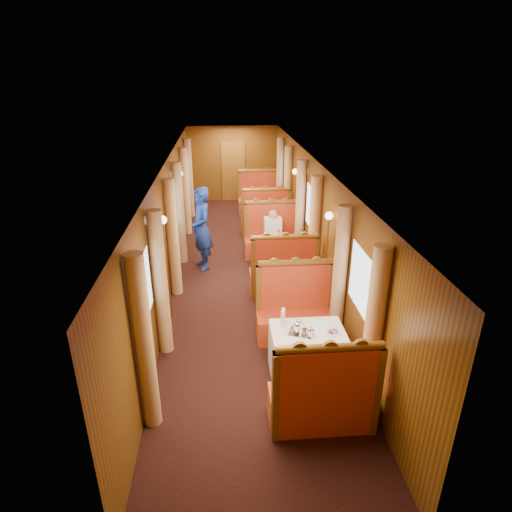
{
  "coord_description": "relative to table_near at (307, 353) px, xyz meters",
  "views": [
    {
      "loc": [
        -0.41,
        -8.57,
        4.14
      ],
      "look_at": [
        0.17,
        -1.46,
        1.05
      ],
      "focal_mm": 30.0,
      "sensor_mm": 36.0,
      "label": 1
    }
  ],
  "objects": [
    {
      "name": "wall_near",
      "position": [
        -0.75,
        -2.5,
        0.88
      ],
      "size": [
        3.0,
        0.01,
        2.5
      ],
      "primitive_type": null,
      "rotation": [
        -1.57,
        0.0,
        0.0
      ],
      "color": "brown",
      "rests_on": "floor"
    },
    {
      "name": "curtain_right_far_b",
      "position": [
        0.63,
        7.78,
        0.8
      ],
      "size": [
        0.22,
        0.22,
        2.35
      ],
      "primitive_type": "cylinder",
      "color": "tan",
      "rests_on": "floor"
    },
    {
      "name": "passenger",
      "position": [
        -0.0,
        4.26,
        0.37
      ],
      "size": [
        0.4,
        0.44,
        0.76
      ],
      "color": "beige",
      "rests_on": "banquette_mid_aft"
    },
    {
      "name": "banquette_near_aft",
      "position": [
        0.0,
        1.01,
        0.05
      ],
      "size": [
        1.3,
        0.55,
        1.34
      ],
      "color": "#AB1813",
      "rests_on": "floor"
    },
    {
      "name": "table_far",
      "position": [
        0.0,
        7.0,
        0.0
      ],
      "size": [
        1.05,
        0.72,
        0.75
      ],
      "primitive_type": "cube",
      "color": "white",
      "rests_on": "floor"
    },
    {
      "name": "ceiling",
      "position": [
        -0.75,
        3.5,
        2.12
      ],
      "size": [
        3.0,
        12.0,
        0.01
      ],
      "primitive_type": null,
      "rotation": [
        3.14,
        0.0,
        0.0
      ],
      "color": "silver",
      "rests_on": "wall_left"
    },
    {
      "name": "sconce_right_aft",
      "position": [
        0.65,
        5.25,
        1.01
      ],
      "size": [
        0.14,
        0.14,
        1.95
      ],
      "color": "#BF8C3F",
      "rests_on": "floor"
    },
    {
      "name": "teapot_back",
      "position": [
        -0.11,
        0.08,
        0.44
      ],
      "size": [
        0.17,
        0.14,
        0.12
      ],
      "primitive_type": null,
      "rotation": [
        0.0,
        0.0,
        -0.18
      ],
      "color": "silver",
      "rests_on": "tea_tray"
    },
    {
      "name": "sconce_left_fore",
      "position": [
        -2.15,
        1.75,
        1.01
      ],
      "size": [
        0.14,
        0.14,
        1.95
      ],
      "color": "#BF8C3F",
      "rests_on": "floor"
    },
    {
      "name": "teapot_right",
      "position": [
        -0.01,
        -0.16,
        0.44
      ],
      "size": [
        0.16,
        0.13,
        0.12
      ],
      "primitive_type": null,
      "rotation": [
        0.0,
        0.0,
        0.11
      ],
      "color": "silver",
      "rests_on": "tea_tray"
    },
    {
      "name": "rose_vase_mid",
      "position": [
        0.04,
        3.54,
        0.55
      ],
      "size": [
        0.06,
        0.06,
        0.36
      ],
      "rotation": [
        0.0,
        0.0,
        0.13
      ],
      "color": "silver",
      "rests_on": "table_mid"
    },
    {
      "name": "sconce_left_aft",
      "position": [
        -2.15,
        5.25,
        1.01
      ],
      "size": [
        0.14,
        0.14,
        1.95
      ],
      "color": "#BF8C3F",
      "rests_on": "floor"
    },
    {
      "name": "banquette_mid_fwd",
      "position": [
        0.0,
        2.49,
        0.05
      ],
      "size": [
        1.3,
        0.55,
        1.34
      ],
      "color": "#AB1813",
      "rests_on": "floor"
    },
    {
      "name": "curtain_left_far_a",
      "position": [
        -2.13,
        6.22,
        0.8
      ],
      "size": [
        0.22,
        0.22,
        2.35
      ],
      "primitive_type": "cylinder",
      "color": "tan",
      "rests_on": "floor"
    },
    {
      "name": "steward",
      "position": [
        -1.63,
        3.91,
        0.56
      ],
      "size": [
        0.65,
        0.8,
        1.87
      ],
      "primitive_type": "imported",
      "rotation": [
        0.0,
        0.0,
        -1.22
      ],
      "color": "navy",
      "rests_on": "floor"
    },
    {
      "name": "table_mid",
      "position": [
        0.0,
        3.5,
        0.0
      ],
      "size": [
        1.05,
        0.72,
        0.75
      ],
      "primitive_type": "cube",
      "color": "white",
      "rests_on": "floor"
    },
    {
      "name": "curtain_left_mid_a",
      "position": [
        -2.13,
        2.72,
        0.8
      ],
      "size": [
        0.22,
        0.22,
        2.35
      ],
      "primitive_type": "cylinder",
      "color": "tan",
      "rests_on": "floor"
    },
    {
      "name": "teapot_left",
      "position": [
        -0.17,
        -0.06,
        0.45
      ],
      "size": [
        0.2,
        0.16,
        0.14
      ],
      "primitive_type": null,
      "rotation": [
        0.0,
        0.0,
        0.19
      ],
      "color": "silver",
      "rests_on": "tea_tray"
    },
    {
      "name": "table_near",
      "position": [
        0.0,
        0.0,
        0.0
      ],
      "size": [
        1.05,
        0.72,
        0.75
      ],
      "primitive_type": "cube",
      "color": "white",
      "rests_on": "floor"
    },
    {
      "name": "curtain_right_mid_b",
      "position": [
        0.63,
        4.28,
        0.8
      ],
      "size": [
        0.22,
        0.22,
        2.35
      ],
      "primitive_type": "cylinder",
      "color": "tan",
      "rests_on": "floor"
    },
    {
      "name": "curtain_left_near_b",
      "position": [
        -2.13,
        0.78,
        0.8
      ],
      "size": [
        0.22,
        0.22,
        2.35
      ],
      "primitive_type": "cylinder",
      "color": "tan",
      "rests_on": "floor"
    },
    {
      "name": "window_right_near",
      "position": [
        0.74,
        0.0,
        1.07
      ],
      "size": [
        0.01,
        1.2,
        0.9
      ],
      "primitive_type": null,
      "rotation": [
        1.57,
        0.0,
        -1.57
      ],
      "color": "#97ADCD",
      "rests_on": "wall_right"
    },
    {
      "name": "wall_left",
      "position": [
        -2.25,
        3.5,
        0.88
      ],
      "size": [
        0.01,
        12.0,
        2.5
      ],
      "primitive_type": null,
      "rotation": [
        1.57,
        0.0,
        1.57
      ],
      "color": "brown",
      "rests_on": "floor"
    },
    {
      "name": "rose_vase_far",
      "position": [
        0.01,
        7.02,
        0.55
      ],
      "size": [
        0.06,
        0.06,
        0.36
      ],
      "rotation": [
        0.0,
        0.0,
        0.17
      ],
      "color": "silver",
      "rests_on": "table_far"
    },
    {
      "name": "window_left_near",
      "position": [
        -2.24,
        0.0,
        1.07
      ],
      "size": [
        0.01,
        1.2,
        0.9
      ],
      "primitive_type": null,
      "rotation": [
        1.57,
        0.0,
        1.57
      ],
      "color": "#97ADCD",
      "rests_on": "wall_left"
    },
    {
      "name": "banquette_mid_aft",
      "position": [
        0.0,
        4.51,
        0.05
      ],
      "size": [
        1.3,
        0.55,
        1.34
      ],
      "color": "#AB1813",
      "rests_on": "floor"
    },
    {
      "name": "window_left_far",
      "position": [
        -2.24,
        7.0,
        1.07
      ],
      "size": [
        0.01,
        1.2,
        0.9
      ],
      "primitive_type": null,
      "rotation": [
        1.57,
        0.0,
        1.57
      ],
      "color": "#97ADCD",
      "rests_on": "wall_left"
    },
    {
      "name": "curtain_right_near_b",
      "position": [
        0.63,
        0.78,
        0.8
      ],
      "size": [
        0.22,
        0.22,
        2.35
      ],
      "primitive_type": "cylinder",
      "color": "tan",
      "rests_on": "floor"
    },
    {
      "name": "wall_far",
      "position": [
        -0.75,
        9.5,
        0.88
      ],
      "size": [
        3.0,
        0.01,
        2.5
      ],
      "primitive_type": null,
      "rotation": [
        1.57,
        0.0,
        0.0
      ],
      "color": "brown",
      "rests_on": "floor"
    },
    {
      "name": "curtain_left_far_b",
      "position": [
        -2.13,
        7.78,
        0.8
      ],
      "size": [
        0.22,
        0.22,
        2.35
      ],
      "primitive_type": "cylinder",
      "color": "tan",
      "rests_on": "floor"
    },
    {
      "name": "wall_right",
      "position": [
        0.75,
        3.5,
        0.88
      ],
      "size": [
        0.01,
        12.0,
        2.5
      ],
      "primitive_type": null,
      "rotation": [
        1.57,
        0.0,
        -1.57
      ],
      "color": "brown",
      "rests_on": "floor"
    },
    {
      "name": "cup_outboard",
      "position": [
        -0.33,
        0.2,
        0.48
      ],
      "size": [
        0.08,
        0.08,
        0.26
      ],
      "rotation": [
        0.0,
        0.0,
        -0.04
      ],
      "color": "white",
      "rests_on": "table_near"
    },
    {
      "name": "banquette_near_fwd",
      "position": [
        0.0,
        -1.01,
        0.05
      ],
      "size": [
        1.3,
        0.55,
        1.34
      ],
      "color": "#AB1813",
      "rests_on": "floor"
    },
    {
      "name": "window_right_mid",
      "position": [
        0.74,
        3.5,
        1.07
      ],
      "size": [
        0.01,
        1.2,
        0.9
      ],
      "primitive_type": null,
      "rotation": [
        1.57,
        0.0,
        -1.57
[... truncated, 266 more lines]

